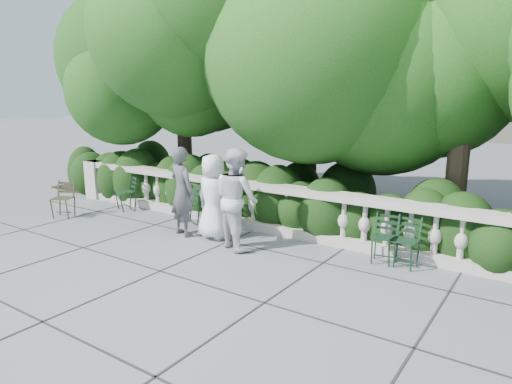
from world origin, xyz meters
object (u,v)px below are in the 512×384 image
Objects in this scene: chair_d at (399,269)px; chair_weathered at (61,219)px; chair_f at (382,266)px; chair_a at (182,225)px; chair_c at (212,230)px; person_woman_grey at (182,191)px; chair_b at (121,211)px; person_businessman at (213,197)px; person_casual_man at (237,198)px.

chair_d is 1.00× the size of chair_weathered.
chair_a is at bearing 171.36° from chair_f.
chair_weathered is (-3.40, -1.25, 0.00)m from chair_c.
chair_a is at bearing -174.89° from chair_d.
chair_a is 2.86m from chair_weathered.
chair_d is 4.30m from person_woman_grey.
chair_a and chair_f have the same top height.
chair_weathered is at bearing -91.29° from chair_b.
chair_a is 1.00× the size of chair_weathered.
chair_a is 1.13m from person_woman_grey.
chair_c is 0.47× the size of person_woman_grey.
person_businessman is (1.15, -0.31, 0.83)m from chair_a.
chair_b is at bearing -154.85° from chair_c.
chair_a is at bearing -30.58° from person_woman_grey.
chair_b is at bearing 1.18° from person_woman_grey.
chair_f is at bearing -168.92° from person_businessman.
person_woman_grey reaches higher than chair_weathered.
person_woman_grey reaches higher than person_businessman.
chair_d is at bearing -17.71° from chair_weathered.
chair_c and chair_f have the same top height.
chair_d is at bearing -143.91° from person_casual_man.
chair_c is at bearing -3.36° from person_casual_man.
person_businessman reaches higher than chair_a.
chair_b is 6.45m from chair_f.
person_businessman is at bearing -151.59° from person_woman_grey.
chair_a is 2.12m from person_casual_man.
chair_c is (2.86, 0.00, 0.00)m from chair_b.
chair_c is 1.00× the size of chair_d.
chair_f is 0.51× the size of person_businessman.
chair_weathered is 3.31m from person_woman_grey.
chair_b is 1.00× the size of chair_f.
chair_d is (3.87, 0.06, 0.00)m from chair_c.
chair_a is at bearing 9.45° from person_casual_man.
chair_a is at bearing 20.56° from chair_b.
chair_d is 0.51× the size of person_businessman.
chair_a is at bearing -11.39° from person_businessman.
chair_c is 1.00× the size of chair_weathered.
chair_c is 1.00× the size of chair_f.
chair_d is 3.64m from person_businessman.
chair_d is 0.46× the size of person_casual_man.
chair_b is 2.86m from chair_c.
person_woman_grey is at bearing 18.92° from person_businessman.
person_casual_man reaches higher than chair_a.
chair_b is 4.05m from person_casual_man.
person_businessman reaches higher than chair_weathered.
chair_b is 6.73m from chair_d.
chair_f is at bearing -174.15° from chair_d.
chair_b is 1.00× the size of chair_d.
chair_b and chair_f have the same top height.
person_businessman reaches higher than chair_b.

